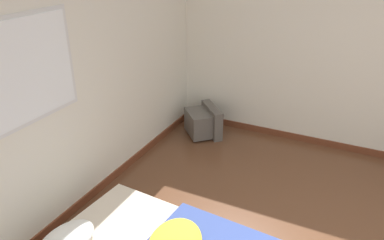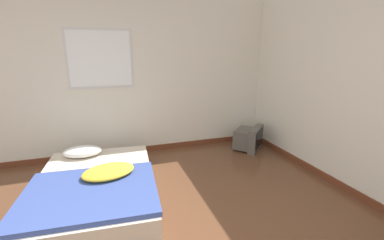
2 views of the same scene
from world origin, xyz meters
The scene contains 3 objects.
wall_back centered at (0.00, 2.88, 1.29)m, with size 7.64×0.08×2.60m.
mattress_bed centered at (-0.30, 1.61, 0.14)m, with size 1.47×2.00×0.37m.
crt_tv centered at (2.21, 2.38, 0.19)m, with size 0.64×0.63×0.41m.
Camera 2 is at (-0.08, -1.32, 1.67)m, focal length 24.00 mm.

